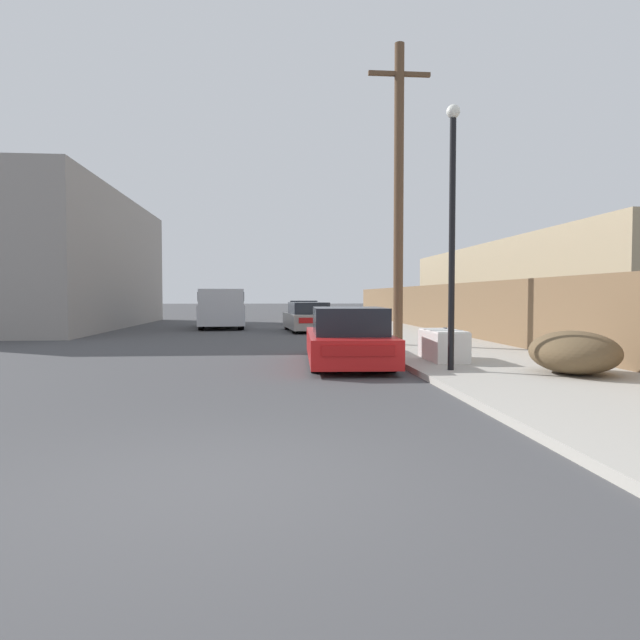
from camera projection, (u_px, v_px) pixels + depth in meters
ground_plane at (222, 489)px, 4.57m from camera, size 220.00×220.00×0.00m
sidewalk_curb at (369, 326)px, 28.42m from camera, size 4.20×63.00×0.12m
discarded_fridge at (443, 345)px, 12.68m from camera, size 0.74×1.64×0.70m
parked_sports_car_red at (348, 339)px, 12.78m from camera, size 1.97×4.76×1.29m
car_parked_mid at (308, 318)px, 24.84m from camera, size 2.08×4.52×1.27m
car_parked_far at (304, 312)px, 32.42m from camera, size 2.00×4.16×1.28m
pickup_truck at (221, 309)px, 27.06m from camera, size 2.55×5.64×1.85m
utility_pole at (399, 191)px, 16.48m from camera, size 1.80×0.28×8.66m
street_lamp at (452, 218)px, 10.85m from camera, size 0.26×0.26×5.04m
brush_pile at (574, 352)px, 10.41m from camera, size 1.53×1.82×0.79m
wooden_fence at (443, 308)px, 22.76m from camera, size 0.08×38.85×1.89m
building_left_block at (56, 262)px, 27.92m from camera, size 7.00×17.32×6.40m
building_right_house at (547, 287)px, 25.56m from camera, size 6.00×21.09×3.86m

